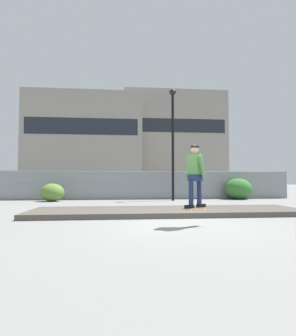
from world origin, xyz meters
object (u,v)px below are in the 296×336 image
Objects in this scene: skateboard at (195,208)px; shrub_center at (238,189)px; parked_car_near at (70,185)px; street_lamp at (173,131)px; shrub_left at (52,192)px; skater at (195,172)px.

shrub_center reaches higher than skateboard.
parked_car_near reaches higher than shrub_center.
shrub_left is (-7.21, 0.08, -3.76)m from street_lamp.
skater is 14.90m from parked_car_near.
parked_car_near reaches higher than skateboard.
skater is (0.00, 0.00, 0.98)m from skateboard.
street_lamp is 9.13m from parked_car_near.
shrub_left is 0.77× the size of shrub_center.
street_lamp is (1.10, 8.97, 2.81)m from skater.
street_lamp is at bearing -33.49° from parked_car_near.
shrub_left is at bearing 124.01° from skater.
skateboard is at bearing -96.99° from street_lamp.
skateboard is 11.18m from shrub_center.
shrub_center is (4.47, 0.72, -3.60)m from street_lamp.
skater reaches higher than skateboard.
skater is 11.21m from shrub_center.
shrub_left is (-6.11, 9.05, 0.03)m from skateboard.
shrub_left is 11.70m from shrub_center.
skater is 9.47m from street_lamp.
parked_car_near is at bearing 146.51° from street_lamp.
shrub_center is (11.52, -3.95, -0.15)m from parked_car_near.
skater is 0.25× the size of street_lamp.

